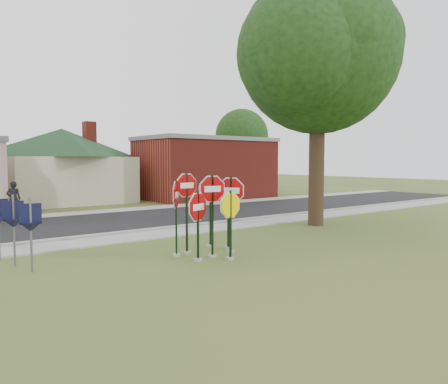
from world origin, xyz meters
TOP-DOWN VIEW (x-y plane):
  - ground at (0.00, 0.00)m, footprint 120.00×120.00m
  - sidewalk_near at (0.00, 5.50)m, footprint 60.00×1.60m
  - road at (0.00, 10.00)m, footprint 60.00×7.00m
  - sidewalk_far at (0.00, 14.30)m, footprint 60.00×1.60m
  - curb at (0.00, 6.50)m, footprint 60.00×0.20m
  - stop_sign_center at (-0.18, 1.01)m, footprint 1.08×0.33m
  - stop_sign_yellow at (0.05, 0.42)m, footprint 1.08×0.24m
  - stop_sign_left at (-0.81, 0.87)m, footprint 1.10×0.43m
  - stop_sign_right at (0.66, 1.16)m, footprint 0.87×0.79m
  - stop_sign_back_right at (0.70, 2.33)m, footprint 1.06×0.37m
  - stop_sign_back_left at (-0.52, 1.91)m, footprint 1.05×0.24m
  - stop_sign_far_right at (0.95, 1.67)m, footprint 0.65×0.97m
  - stop_sign_far_left at (-0.97, 1.81)m, footprint 0.79×0.89m
  - building_house at (2.00, 22.00)m, footprint 11.60×11.60m
  - building_brick at (12.00, 18.50)m, footprint 10.20×6.20m
  - oak_tree at (7.50, 3.50)m, footprint 10.73×10.13m
  - bg_tree_right at (22.00, 26.00)m, footprint 5.60×5.60m
  - pedestrian at (-2.84, 14.57)m, footprint 0.76×0.59m

SIDE VIEW (x-z plane):
  - ground at x=0.00m, z-range 0.00..0.00m
  - road at x=0.00m, z-range 0.00..0.04m
  - sidewalk_near at x=0.00m, z-range 0.00..0.06m
  - sidewalk_far at x=0.00m, z-range 0.00..0.06m
  - curb at x=0.00m, z-range 0.00..0.14m
  - pedestrian at x=-2.84m, z-range 0.06..1.89m
  - stop_sign_yellow at x=0.05m, z-range 0.21..2.38m
  - stop_sign_left at x=-0.81m, z-range 0.22..2.40m
  - stop_sign_back_right at x=0.70m, z-range 0.30..2.78m
  - stop_sign_far_right at x=0.95m, z-range 0.30..2.78m
  - stop_sign_far_left at x=-0.97m, z-range 0.30..2.80m
  - stop_sign_right at x=0.66m, z-range 0.33..2.90m
  - stop_sign_center at x=-0.18m, z-range 0.34..2.99m
  - stop_sign_back_left at x=-0.52m, z-range 0.33..3.03m
  - building_brick at x=12.00m, z-range 0.03..4.78m
  - building_house at x=2.00m, z-range 0.55..6.75m
  - bg_tree_right at x=22.00m, z-range 1.38..9.78m
  - oak_tree at x=7.50m, z-range 2.05..13.32m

